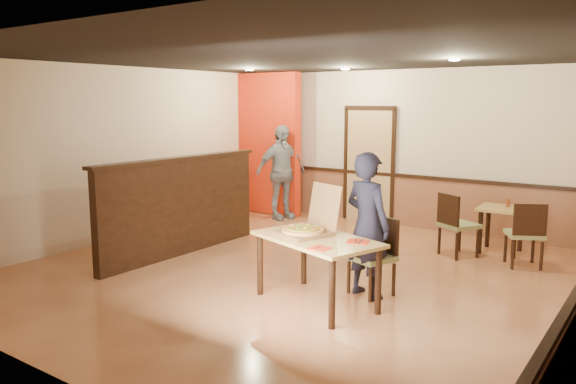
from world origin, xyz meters
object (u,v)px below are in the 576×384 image
Objects in this scene: condiment at (508,203)px; side_table at (501,219)px; side_chair_left at (455,222)px; diner at (367,225)px; side_chair_right at (526,232)px; passerby at (281,172)px; main_table at (317,247)px; pizza_box at (307,228)px; diner_chair at (376,253)px.

side_table is at bearing -129.48° from condiment.
side_chair_left is at bearing -128.64° from condiment.
diner reaches higher than condiment.
side_chair_left is 1.36× the size of side_table.
side_chair_right is 4.68m from passerby.
side_chair_right reaches higher than side_table.
main_table is at bearing 108.62° from side_chair_left.
condiment is (1.32, 3.43, -0.08)m from pizza_box.
condiment is (1.15, 3.49, 0.10)m from main_table.
pizza_box is (-0.50, -0.49, -0.01)m from diner.
passerby is 4.19m from condiment.
side_chair_right is at bearing 77.72° from pizza_box.
diner is (-0.05, -0.14, 0.35)m from diner_chair.
diner is (-0.27, -2.26, 0.33)m from side_chair_left.
side_chair_left reaches higher than condiment.
main_table is at bearing -98.70° from diner_chair.
pizza_box is at bearing 29.02° from side_chair_right.
side_chair_left is 0.51× the size of passerby.
diner is 3.05m from condiment.
diner_chair is (0.38, 0.69, -0.16)m from main_table.
passerby is at bearing 160.60° from diner_chair.
side_table is (0.49, 0.61, 0.01)m from side_chair_left.
diner_chair is 2.82m from side_table.
diner_chair is 2.91m from condiment.
pizza_box is at bearing 177.93° from main_table.
side_chair_left is 0.91m from condiment.
passerby is (-4.12, 0.10, 0.39)m from side_table.
pizza_box reaches higher than main_table.
side_chair_left reaches higher than diner_chair.
side_table is at bearing -68.70° from passerby.
pizza_box is 3.68m from condiment.
diner_chair is 2.43m from side_chair_right.
pizza_box reaches higher than diner_chair.
side_chair_right is at bearing -103.06° from diner.
diner_chair is 6.82× the size of condiment.
pizza_box reaches higher than side_table.
diner_chair is at bearing 32.01° from side_chair_right.
side_chair_right is (1.57, 2.81, -0.16)m from main_table.
diner is 2.24× the size of pizza_box.
side_chair_right is at bearing -58.27° from condiment.
diner is at bearing -104.77° from side_table.
main_table is 2.88m from side_chair_left.
side_table is 0.38× the size of passerby.
side_chair_left is 1.03× the size of side_chair_right.
side_chair_left is at bearing -28.63° from side_chair_right.
diner is 0.93× the size of passerby.
diner is (0.34, 0.55, 0.19)m from main_table.
diner reaches higher than diner_chair.
pizza_box is (-0.77, -2.75, 0.32)m from side_chair_left.
diner is at bearing 76.61° from main_table.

